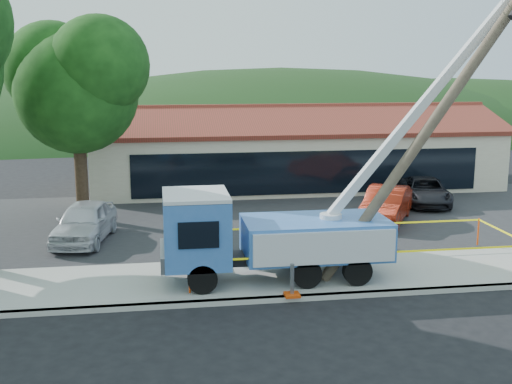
{
  "coord_description": "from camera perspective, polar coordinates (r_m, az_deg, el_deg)",
  "views": [
    {
      "loc": [
        -3.6,
        -15.58,
        6.96
      ],
      "look_at": [
        -0.45,
        5.0,
        2.74
      ],
      "focal_mm": 45.0,
      "sensor_mm": 36.0,
      "label": 1
    }
  ],
  "objects": [
    {
      "name": "car_dark",
      "position": [
        32.82,
        14.71,
        -1.17
      ],
      "size": [
        3.19,
        4.99,
        1.28
      ],
      "primitive_type": "imported",
      "rotation": [
        0.0,
        0.0,
        -0.25
      ],
      "color": "black",
      "rests_on": "ground"
    },
    {
      "name": "hill_center",
      "position": [
        72.21,
        2.21,
        5.92
      ],
      "size": [
        89.6,
        64.0,
        32.0
      ],
      "primitive_type": "ellipsoid",
      "color": "#1C3914",
      "rests_on": "ground"
    },
    {
      "name": "strip_mall",
      "position": [
        36.72,
        3.34,
        3.49
      ],
      "size": [
        22.5,
        8.53,
        4.67
      ],
      "color": "beige",
      "rests_on": "ground"
    },
    {
      "name": "ground",
      "position": [
        17.44,
        4.05,
        -12.1
      ],
      "size": [
        120.0,
        120.0,
        0.0
      ],
      "primitive_type": "plane",
      "color": "black",
      "rests_on": "ground"
    },
    {
      "name": "caution_tape",
      "position": [
        21.98,
        8.43,
        -4.63
      ],
      "size": [
        11.13,
        3.58,
        1.03
      ],
      "color": "#E9460C",
      "rests_on": "ground"
    },
    {
      "name": "hill_west",
      "position": [
        71.83,
        -17.87,
        5.35
      ],
      "size": [
        78.4,
        56.0,
        28.0
      ],
      "primitive_type": "ellipsoid",
      "color": "#1C3914",
      "rests_on": "ground"
    },
    {
      "name": "curb",
      "position": [
        19.31,
        2.67,
        -9.45
      ],
      "size": [
        60.0,
        0.25,
        0.15
      ],
      "primitive_type": "cube",
      "color": "#AFAEA4",
      "rests_on": "ground"
    },
    {
      "name": "sidewalk",
      "position": [
        21.07,
        1.64,
        -7.63
      ],
      "size": [
        60.0,
        4.0,
        0.15
      ],
      "primitive_type": "cube",
      "color": "#AFAEA4",
      "rests_on": "ground"
    },
    {
      "name": "leaning_pole",
      "position": [
        20.86,
        15.78,
        6.43
      ],
      "size": [
        6.67,
        1.96,
        9.53
      ],
      "color": "brown",
      "rests_on": "ground"
    },
    {
      "name": "parking_lot",
      "position": [
        28.66,
        -1.23,
        -2.5
      ],
      "size": [
        60.0,
        12.0,
        0.1
      ],
      "primitive_type": "cube",
      "color": "#28282B",
      "rests_on": "ground"
    },
    {
      "name": "utility_truck",
      "position": [
        20.36,
        1.39,
        -3.42
      ],
      "size": [
        11.82,
        3.86,
        9.59
      ],
      "color": "black",
      "rests_on": "ground"
    },
    {
      "name": "hill_east",
      "position": [
        78.48,
        16.78,
        5.89
      ],
      "size": [
        72.8,
        52.0,
        26.0
      ],
      "primitive_type": "ellipsoid",
      "color": "#1C3914",
      "rests_on": "ground"
    },
    {
      "name": "tree_lot",
      "position": [
        28.79,
        -15.7,
        9.54
      ],
      "size": [
        6.3,
        5.6,
        8.94
      ],
      "color": "#332316",
      "rests_on": "ground"
    },
    {
      "name": "car_silver",
      "position": [
        26.05,
        -14.91,
        -4.44
      ],
      "size": [
        2.54,
        4.77,
        1.55
      ],
      "primitive_type": "imported",
      "rotation": [
        0.0,
        0.0,
        -0.16
      ],
      "color": "silver",
      "rests_on": "ground"
    },
    {
      "name": "car_red",
      "position": [
        28.73,
        11.41,
        -2.8
      ],
      "size": [
        3.71,
        4.8,
        1.52
      ],
      "primitive_type": "imported",
      "rotation": [
        0.0,
        0.0,
        -0.53
      ],
      "color": "maroon",
      "rests_on": "ground"
    }
  ]
}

